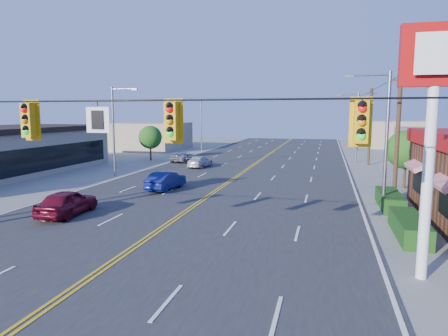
% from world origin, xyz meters
% --- Properties ---
extents(ground, '(160.00, 160.00, 0.00)m').
position_xyz_m(ground, '(0.00, 0.00, 0.00)').
color(ground, gray).
rests_on(ground, ground).
extents(road, '(20.00, 120.00, 0.06)m').
position_xyz_m(road, '(0.00, 20.00, 0.03)').
color(road, '#2D2D30').
rests_on(road, ground).
extents(signal_span, '(24.32, 0.34, 9.00)m').
position_xyz_m(signal_span, '(-0.12, 0.00, 4.89)').
color(signal_span, '#47301E').
rests_on(signal_span, ground).
extents(kfc_pylon, '(2.20, 0.36, 8.50)m').
position_xyz_m(kfc_pylon, '(11.00, 4.00, 6.04)').
color(kfc_pylon, white).
rests_on(kfc_pylon, ground).
extents(streetlight_se, '(2.55, 0.25, 8.00)m').
position_xyz_m(streetlight_se, '(10.79, 14.00, 4.51)').
color(streetlight_se, gray).
rests_on(streetlight_se, ground).
extents(streetlight_ne, '(2.55, 0.25, 8.00)m').
position_xyz_m(streetlight_ne, '(10.79, 38.00, 4.51)').
color(streetlight_ne, gray).
rests_on(streetlight_ne, ground).
extents(streetlight_sw, '(2.55, 0.25, 8.00)m').
position_xyz_m(streetlight_sw, '(-10.79, 22.00, 4.51)').
color(streetlight_sw, gray).
rests_on(streetlight_sw, ground).
extents(streetlight_nw, '(2.55, 0.25, 8.00)m').
position_xyz_m(streetlight_nw, '(-10.79, 48.00, 4.51)').
color(streetlight_nw, gray).
rests_on(streetlight_nw, ground).
extents(utility_pole_near, '(0.28, 0.28, 8.40)m').
position_xyz_m(utility_pole_near, '(12.20, 18.00, 4.20)').
color(utility_pole_near, '#47301E').
rests_on(utility_pole_near, ground).
extents(utility_pole_mid, '(0.28, 0.28, 8.40)m').
position_xyz_m(utility_pole_mid, '(12.20, 36.00, 4.20)').
color(utility_pole_mid, '#47301E').
rests_on(utility_pole_mid, ground).
extents(utility_pole_far, '(0.28, 0.28, 8.40)m').
position_xyz_m(utility_pole_far, '(12.20, 54.00, 4.20)').
color(utility_pole_far, '#47301E').
rests_on(utility_pole_far, ground).
extents(tree_kfc_rear, '(2.94, 2.94, 4.41)m').
position_xyz_m(tree_kfc_rear, '(13.50, 22.00, 2.93)').
color(tree_kfc_rear, '#47301E').
rests_on(tree_kfc_rear, ground).
extents(tree_west, '(2.80, 2.80, 4.20)m').
position_xyz_m(tree_west, '(-13.00, 34.00, 2.79)').
color(tree_west, '#47301E').
rests_on(tree_west, ground).
extents(bld_west_far, '(11.00, 12.00, 4.20)m').
position_xyz_m(bld_west_far, '(-20.00, 48.00, 2.10)').
color(bld_west_far, tan).
rests_on(bld_west_far, ground).
extents(bld_east_far, '(10.00, 10.00, 4.40)m').
position_xyz_m(bld_east_far, '(19.00, 62.00, 2.20)').
color(bld_east_far, tan).
rests_on(bld_east_far, ground).
extents(car_magenta, '(1.91, 4.29, 1.43)m').
position_xyz_m(car_magenta, '(-6.07, 8.24, 0.72)').
color(car_magenta, maroon).
rests_on(car_magenta, ground).
extents(car_blue, '(1.76, 4.22, 1.36)m').
position_xyz_m(car_blue, '(-3.75, 16.65, 0.68)').
color(car_blue, navy).
rests_on(car_blue, ground).
extents(car_white, '(1.94, 4.17, 1.18)m').
position_xyz_m(car_white, '(-5.15, 29.15, 0.59)').
color(car_white, '#BBBBBB').
rests_on(car_white, ground).
extents(car_silver, '(2.57, 4.42, 1.16)m').
position_xyz_m(car_silver, '(-8.32, 33.08, 0.58)').
color(car_silver, '#9C9BA0').
rests_on(car_silver, ground).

